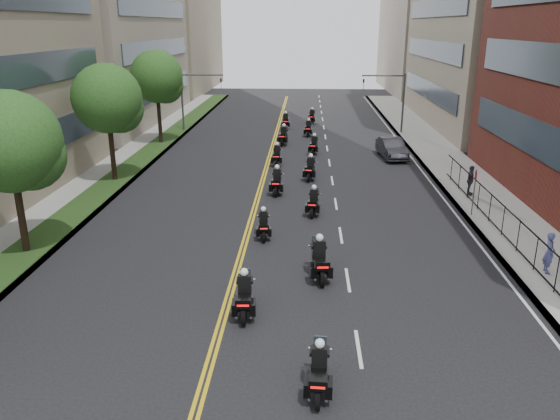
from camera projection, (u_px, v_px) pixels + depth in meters
The scene contains 25 objects.
sidewalk_right at pixel (466, 181), 36.04m from camera, with size 4.00×90.00×0.15m, color gray.
sidewalk_left at pixel (109, 177), 37.13m from camera, with size 4.00×90.00×0.15m, color gray.
grass_strip at pixel (120, 175), 37.06m from camera, with size 2.00×90.00×0.04m, color #1E3E16.
building_right_far at pixel (442, 3), 81.55m from camera, with size 15.00×28.00×26.00m, color gray.
building_left_far at pixel (155, 3), 83.53m from camera, with size 16.00×28.00×26.00m, color gray.
iron_fence at pixel (527, 244), 23.52m from camera, with size 0.05×28.00×1.50m.
street_trees at pixel (76, 118), 29.41m from camera, with size 4.40×38.40×7.98m.
traffic_signal_right at pixel (393, 94), 51.05m from camera, with size 4.09×0.20×5.60m.
traffic_signal_left at pixel (192, 93), 51.92m from camera, with size 4.09×0.20×5.60m.
motorcycle_1 at pixel (319, 373), 15.27m from camera, with size 0.55×2.23×1.64m.
motorcycle_2 at pixel (245, 297), 19.42m from camera, with size 0.59×2.36×1.74m.
motorcycle_3 at pixel (320, 261), 22.24m from camera, with size 0.71×2.54×1.87m.
motorcycle_4 at pixel (264, 226), 26.55m from camera, with size 0.57×2.09×1.55m.
motorcycle_5 at pixel (314, 203), 29.80m from camera, with size 0.63×2.22×1.64m.
motorcycle_6 at pixel (277, 182), 33.45m from camera, with size 0.56×2.44×1.80m.
motorcycle_7 at pixel (310, 169), 36.54m from camera, with size 0.71×2.36×1.74m.
motorcycle_8 at pixel (277, 156), 40.25m from camera, with size 0.53×2.32×1.71m.
motorcycle_9 at pixel (314, 146), 43.87m from camera, with size 0.68×2.22×1.64m.
motorcycle_10 at pixel (284, 137), 47.11m from camera, with size 0.72×2.46×1.82m.
motorcycle_11 at pixel (308, 129), 50.85m from camera, with size 0.58×2.25×1.66m.
motorcycle_12 at pixel (286, 122), 54.43m from camera, with size 0.58×2.37×1.75m.
motorcycle_13 at pixel (312, 117), 57.17m from camera, with size 0.68×2.30×1.70m.
parked_sedan at pixel (392, 148), 42.44m from camera, with size 1.62×4.63×1.53m, color black.
pedestrian_a at pixel (549, 253), 22.34m from camera, with size 0.64×0.42×1.75m, color #44477C.
pedestrian_c at pixel (470, 180), 32.64m from camera, with size 1.06×0.44×1.80m, color #3E3D44.
Camera 1 is at (1.40, -10.28, 9.89)m, focal length 35.00 mm.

